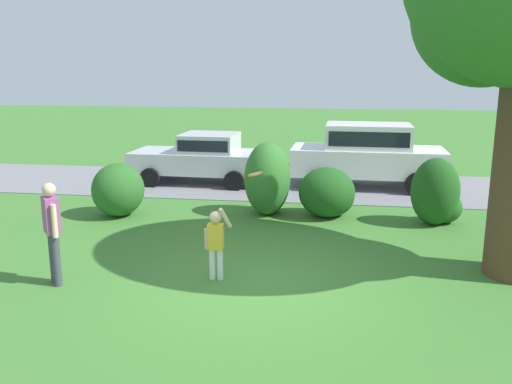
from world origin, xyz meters
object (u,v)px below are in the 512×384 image
Objects in this scene: parked_suv at (367,152)px; adult_onlooker at (52,228)px; child_thrower at (216,239)px; parked_sedan at (203,156)px; frisbee at (255,174)px.

adult_onlooker is (-5.53, -8.46, -0.09)m from parked_suv.
adult_onlooker is at bearing -123.19° from parked_suv.
child_thrower is (-2.91, -7.87, -0.36)m from parked_suv.
parked_sedan is at bearing 86.73° from adult_onlooker.
child_thrower is at bearing -113.46° from frisbee.
parked_suv is 16.92× the size of frisbee.
parked_sedan is 15.85× the size of frisbee.
parked_suv is 8.39m from child_thrower.
child_thrower is at bearing -110.29° from parked_suv.
child_thrower is 2.70m from adult_onlooker.
adult_onlooker is (-0.48, -8.36, 0.13)m from parked_sedan.
adult_onlooker reaches higher than child_thrower.
frisbee is 0.16× the size of adult_onlooker.
parked_sedan is at bearing 105.45° from child_thrower.
frisbee is at bearing 66.54° from child_thrower.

